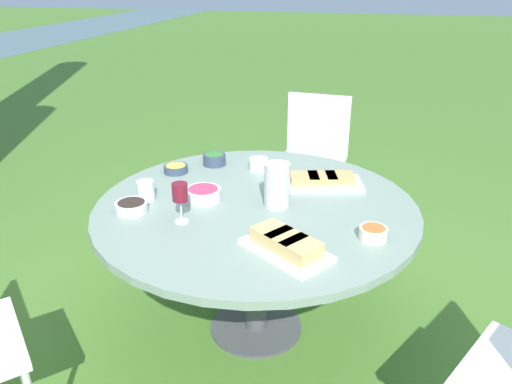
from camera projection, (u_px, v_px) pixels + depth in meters
ground_plane at (256, 327)px, 2.55m from camera, size 40.00×40.00×0.00m
dining_table at (256, 219)px, 2.30m from camera, size 1.46×1.46×0.70m
chair_near_left at (314, 150)px, 3.48m from camera, size 0.45×0.47×0.89m
water_pitcher at (277, 185)px, 2.21m from camera, size 0.12×0.12×0.20m
wine_glass at (180, 194)px, 2.06m from camera, size 0.07×0.07×0.18m
platter_bread_main at (322, 181)px, 2.45m from camera, size 0.28×0.43×0.06m
platter_charcuterie at (286, 245)px, 1.87m from camera, size 0.35×0.39×0.07m
bowl_fries at (176, 168)px, 2.61m from camera, size 0.12×0.12×0.04m
bowl_salad at (214, 159)px, 2.71m from camera, size 0.12×0.12×0.06m
bowl_olives at (132, 206)px, 2.19m from camera, size 0.14×0.14×0.04m
bowl_dip_red at (203, 194)px, 2.30m from camera, size 0.16×0.16×0.06m
bowl_dip_cream at (259, 163)px, 2.65m from camera, size 0.10×0.10×0.06m
bowl_roasted_veg at (373, 233)px, 1.96m from camera, size 0.11×0.11×0.05m
cup_water_near at (146, 191)px, 2.29m from camera, size 0.08×0.08×0.09m
handbag at (140, 215)px, 3.44m from camera, size 0.30×0.14×0.37m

